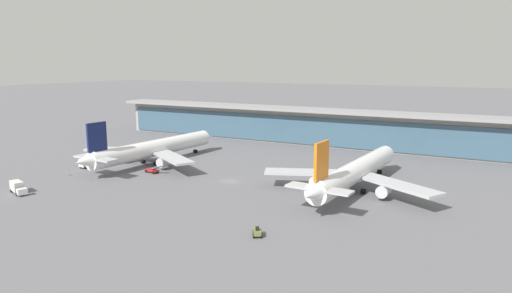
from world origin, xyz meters
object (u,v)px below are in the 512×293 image
at_px(airliner_left_stand, 152,149).
at_px(service_truck_under_wing_olive, 257,232).
at_px(airliner_centre_stand, 355,172).
at_px(service_truck_mid_apron_white, 18,187).
at_px(service_truck_by_tail_red, 152,170).
at_px(service_truck_near_nose_white, 89,162).
at_px(safety_cone_alpha, 70,174).

xyz_separation_m(airliner_left_stand, service_truck_under_wing_olive, (61.47, -40.86, -4.31)).
relative_size(airliner_centre_stand, service_truck_under_wing_olive, 18.56).
bearing_deg(airliner_left_stand, service_truck_mid_apron_white, -99.47).
bearing_deg(service_truck_mid_apron_white, service_truck_by_tail_red, 65.04).
distance_m(airliner_left_stand, service_truck_near_nose_white, 20.71).
relative_size(service_truck_near_nose_white, service_truck_mid_apron_white, 0.96).
bearing_deg(service_truck_mid_apron_white, airliner_centre_stand, 29.73).
bearing_deg(airliner_left_stand, safety_cone_alpha, -115.53).
bearing_deg(airliner_centre_stand, airliner_left_stand, 179.77).
xyz_separation_m(airliner_left_stand, airliner_centre_stand, (69.16, -0.28, 0.00)).
relative_size(airliner_centre_stand, service_truck_by_tail_red, 8.92).
distance_m(airliner_centre_stand, service_truck_mid_apron_white, 88.15).
xyz_separation_m(service_truck_under_wing_olive, service_truck_mid_apron_white, (-68.80, -3.09, 0.82)).
height_order(airliner_left_stand, service_truck_near_nose_white, airliner_left_stand).
bearing_deg(airliner_left_stand, service_truck_under_wing_olive, -33.62).
distance_m(airliner_left_stand, service_truck_under_wing_olive, 73.94).
distance_m(service_truck_under_wing_olive, service_truck_by_tail_red, 61.32).
distance_m(service_truck_near_nose_white, service_truck_by_tail_red, 23.71).
xyz_separation_m(airliner_centre_stand, service_truck_by_tail_red, (-60.73, -9.82, -4.37)).
bearing_deg(service_truck_under_wing_olive, airliner_centre_stand, 79.27).
distance_m(service_truck_under_wing_olive, safety_cone_alpha, 74.92).
distance_m(airliner_centre_stand, service_truck_near_nose_white, 85.29).
bearing_deg(service_truck_under_wing_olive, service_truck_near_nose_white, 160.56).
relative_size(airliner_left_stand, airliner_centre_stand, 1.00).
bearing_deg(airliner_left_stand, service_truck_near_nose_white, -137.17).
xyz_separation_m(airliner_centre_stand, service_truck_near_nose_white, (-84.13, -13.60, -3.49)).
distance_m(airliner_left_stand, safety_cone_alpha, 27.31).
relative_size(service_truck_near_nose_white, service_truck_by_tail_red, 1.06).
height_order(airliner_left_stand, service_truck_mid_apron_white, airliner_left_stand).
bearing_deg(service_truck_under_wing_olive, safety_cone_alpha, 167.18).
bearing_deg(safety_cone_alpha, airliner_centre_stand, 16.53).
height_order(airliner_left_stand, safety_cone_alpha, airliner_left_stand).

